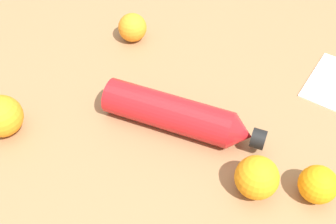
% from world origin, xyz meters
% --- Properties ---
extents(ground_plane, '(2.40, 2.40, 0.00)m').
position_xyz_m(ground_plane, '(0.00, 0.00, 0.00)').
color(ground_plane, olive).
extents(water_bottle, '(0.32, 0.14, 0.07)m').
position_xyz_m(water_bottle, '(-0.07, -0.05, 0.03)').
color(water_bottle, red).
rests_on(water_bottle, ground_plane).
extents(orange_0, '(0.07, 0.07, 0.07)m').
position_xyz_m(orange_0, '(-0.34, -0.06, 0.03)').
color(orange_0, orange).
rests_on(orange_0, ground_plane).
extents(orange_1, '(0.08, 0.08, 0.08)m').
position_xyz_m(orange_1, '(-0.25, -0.01, 0.04)').
color(orange_1, orange).
rests_on(orange_1, ground_plane).
extents(orange_2, '(0.07, 0.07, 0.07)m').
position_xyz_m(orange_2, '(0.18, -0.21, 0.03)').
color(orange_2, orange).
rests_on(orange_2, ground_plane).
extents(orange_3, '(0.08, 0.08, 0.08)m').
position_xyz_m(orange_3, '(0.20, 0.15, 0.04)').
color(orange_3, orange).
rests_on(orange_3, ground_plane).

